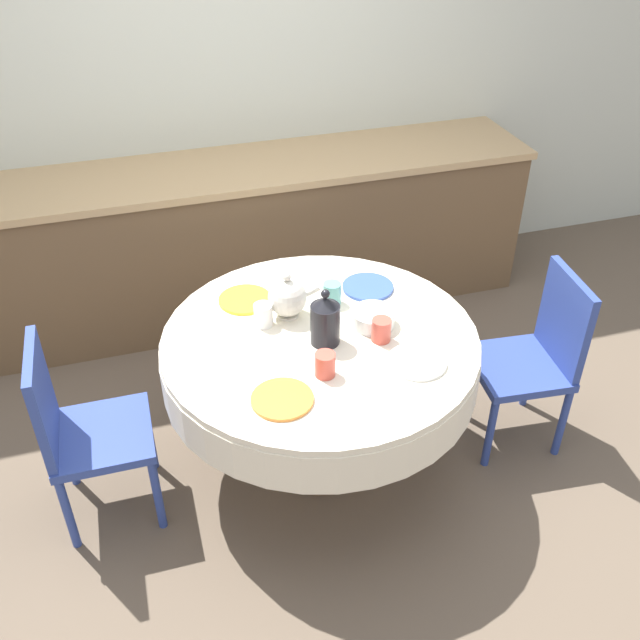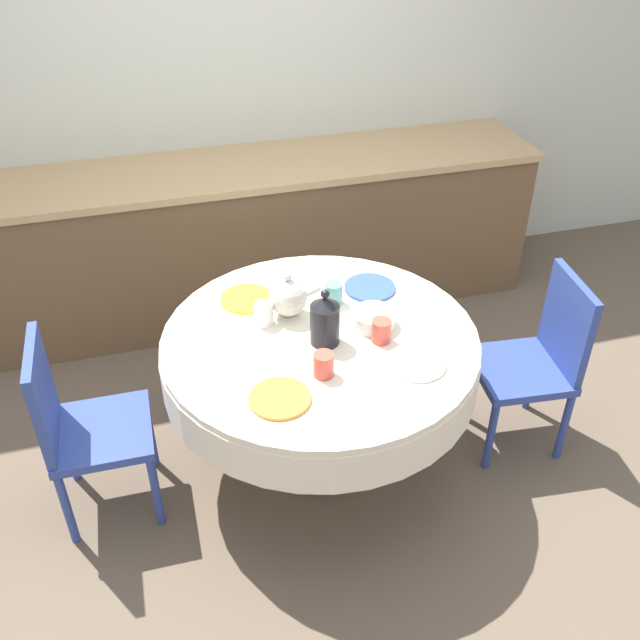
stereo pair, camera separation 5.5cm
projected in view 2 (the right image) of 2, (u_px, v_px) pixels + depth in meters
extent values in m
plane|color=brown|center=(320.00, 460.00, 3.35)|extent=(12.00, 12.00, 0.00)
cube|color=beige|center=(236.00, 74.00, 3.94)|extent=(7.00, 0.05, 2.60)
cube|color=brown|center=(256.00, 240.00, 4.18)|extent=(3.20, 0.60, 0.87)
cube|color=tan|center=(252.00, 167.00, 3.92)|extent=(3.24, 0.64, 0.04)
cylinder|color=brown|center=(320.00, 457.00, 3.34)|extent=(0.44, 0.44, 0.04)
cylinder|color=brown|center=(320.00, 416.00, 3.19)|extent=(0.11, 0.11, 0.48)
cylinder|color=silver|center=(320.00, 359.00, 3.00)|extent=(1.32, 1.32, 0.18)
cylinder|color=silver|center=(320.00, 339.00, 2.93)|extent=(1.31, 1.31, 0.03)
cube|color=#2D428E|center=(520.00, 370.00, 3.24)|extent=(0.44, 0.44, 0.04)
cube|color=#2D428E|center=(568.00, 323.00, 3.13)|extent=(0.07, 0.38, 0.44)
cylinder|color=#2D428E|center=(491.00, 436.00, 3.20)|extent=(0.04, 0.04, 0.39)
cylinder|color=#2D428E|center=(464.00, 385.00, 3.48)|extent=(0.04, 0.04, 0.39)
cylinder|color=#2D428E|center=(564.00, 426.00, 3.25)|extent=(0.04, 0.04, 0.39)
cylinder|color=#2D428E|center=(532.00, 377.00, 3.53)|extent=(0.04, 0.04, 0.39)
cube|color=#2D428E|center=(102.00, 432.00, 2.91)|extent=(0.41, 0.41, 0.04)
cube|color=#2D428E|center=(42.00, 396.00, 2.74)|extent=(0.04, 0.38, 0.44)
cylinder|color=#2D428E|center=(150.00, 433.00, 3.22)|extent=(0.04, 0.04, 0.39)
cylinder|color=#2D428E|center=(156.00, 491.00, 2.94)|extent=(0.04, 0.04, 0.39)
cylinder|color=#2D428E|center=(69.00, 447.00, 3.14)|extent=(0.04, 0.04, 0.39)
cylinder|color=#2D428E|center=(67.00, 509.00, 2.86)|extent=(0.04, 0.04, 0.39)
cylinder|color=orange|center=(280.00, 399.00, 2.60)|extent=(0.23, 0.23, 0.01)
cylinder|color=#CC4C3D|center=(324.00, 365.00, 2.69)|extent=(0.08, 0.08, 0.10)
cylinder|color=white|center=(416.00, 363.00, 2.77)|extent=(0.23, 0.23, 0.01)
cylinder|color=#CC4C3D|center=(381.00, 331.00, 2.87)|extent=(0.08, 0.08, 0.10)
cylinder|color=yellow|center=(246.00, 299.00, 3.14)|extent=(0.23, 0.23, 0.01)
cylinder|color=white|center=(264.00, 314.00, 2.97)|extent=(0.08, 0.08, 0.10)
cylinder|color=#3856AD|center=(370.00, 288.00, 3.21)|extent=(0.23, 0.23, 0.01)
cylinder|color=#5BA39E|center=(333.00, 293.00, 3.09)|extent=(0.08, 0.08, 0.10)
cylinder|color=black|center=(325.00, 324.00, 2.84)|extent=(0.12, 0.12, 0.17)
cone|color=black|center=(325.00, 302.00, 2.78)|extent=(0.11, 0.11, 0.04)
sphere|color=black|center=(325.00, 294.00, 2.76)|extent=(0.04, 0.04, 0.04)
cylinder|color=silver|center=(289.00, 314.00, 3.04)|extent=(0.09, 0.09, 0.01)
sphere|color=silver|center=(288.00, 297.00, 2.99)|extent=(0.17, 0.17, 0.17)
cylinder|color=silver|center=(310.00, 292.00, 3.01)|extent=(0.10, 0.03, 0.06)
sphere|color=silver|center=(288.00, 277.00, 2.93)|extent=(0.04, 0.04, 0.04)
cylinder|color=silver|center=(374.00, 319.00, 2.97)|extent=(0.18, 0.18, 0.07)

